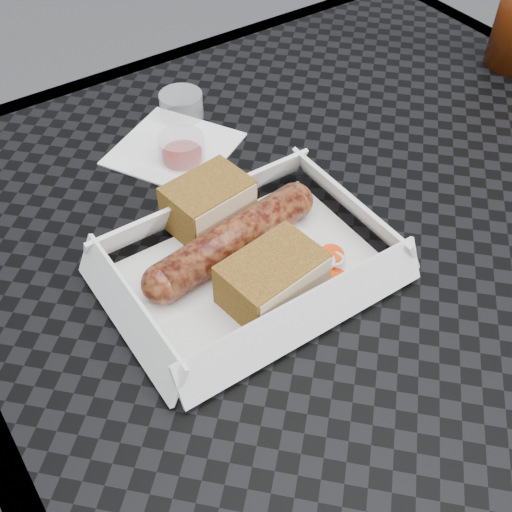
% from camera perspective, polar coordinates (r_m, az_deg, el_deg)
% --- Properties ---
extents(patio_table, '(0.80, 0.80, 0.74)m').
position_cam_1_polar(patio_table, '(0.70, 9.41, -1.08)').
color(patio_table, black).
rests_on(patio_table, ground).
extents(food_tray, '(0.22, 0.15, 0.00)m').
position_cam_1_polar(food_tray, '(0.58, -0.55, -1.31)').
color(food_tray, white).
rests_on(food_tray, patio_table).
extents(bratwurst, '(0.19, 0.06, 0.04)m').
position_cam_1_polar(bratwurst, '(0.58, -2.11, 1.44)').
color(bratwurst, brown).
rests_on(bratwurst, food_tray).
extents(bread_near, '(0.08, 0.06, 0.05)m').
position_cam_1_polar(bread_near, '(0.61, -4.26, 4.62)').
color(bread_near, brown).
rests_on(bread_near, food_tray).
extents(bread_far, '(0.09, 0.07, 0.04)m').
position_cam_1_polar(bread_far, '(0.54, 1.44, -2.01)').
color(bread_far, brown).
rests_on(bread_far, food_tray).
extents(veg_garnish, '(0.03, 0.03, 0.00)m').
position_cam_1_polar(veg_garnish, '(0.58, 6.29, -0.96)').
color(veg_garnish, '#F03D0A').
rests_on(veg_garnish, food_tray).
extents(napkin, '(0.16, 0.16, 0.00)m').
position_cam_1_polar(napkin, '(0.72, -7.29, 9.45)').
color(napkin, white).
rests_on(napkin, patio_table).
extents(condiment_cup_sauce, '(0.05, 0.05, 0.03)m').
position_cam_1_polar(condiment_cup_sauce, '(0.70, -6.62, 9.40)').
color(condiment_cup_sauce, maroon).
rests_on(condiment_cup_sauce, patio_table).
extents(condiment_cup_empty, '(0.05, 0.05, 0.03)m').
position_cam_1_polar(condiment_cup_empty, '(0.77, -6.65, 13.14)').
color(condiment_cup_empty, silver).
rests_on(condiment_cup_empty, patio_table).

